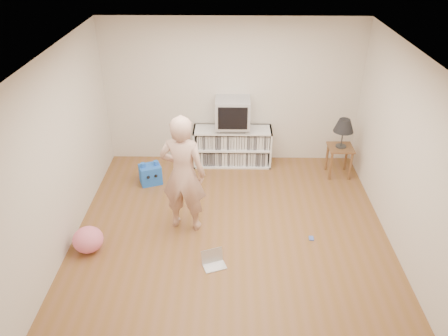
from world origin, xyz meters
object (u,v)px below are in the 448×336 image
table_lamp (344,126)px  laptop (213,261)px  person (183,174)px  plush_blue (150,174)px  plush_pink (88,240)px  media_unit (232,146)px  side_table (340,154)px  crt_tv (233,112)px  dvd_deck (233,127)px

table_lamp → laptop: size_ratio=1.46×
table_lamp → person: (-2.55, -1.52, -0.05)m
plush_blue → plush_pink: 1.84m
table_lamp → plush_blue: (-3.26, -0.34, -0.77)m
media_unit → plush_blue: media_unit is taller
side_table → crt_tv: bearing=168.9°
crt_tv → laptop: 2.89m
media_unit → dvd_deck: (0.00, -0.02, 0.39)m
media_unit → dvd_deck: size_ratio=3.11×
dvd_deck → plush_blue: 1.66m
table_lamp → crt_tv: bearing=168.9°
dvd_deck → person: 2.02m
laptop → plush_pink: 1.74m
media_unit → crt_tv: crt_tv is taller
crt_tv → table_lamp: size_ratio=1.17×
laptop → plush_blue: bearing=99.3°
crt_tv → laptop: crt_tv is taller
person → plush_pink: (-1.28, -0.56, -0.71)m
person → plush_pink: bearing=34.6°
crt_tv → plush_blue: (-1.40, -0.70, -0.85)m
plush_pink → dvd_deck: bearing=51.3°
media_unit → plush_blue: 1.58m
laptop → plush_blue: (-1.15, 2.01, 0.12)m
side_table → plush_blue: bearing=-174.1°
crt_tv → plush_blue: bearing=-153.3°
crt_tv → laptop: bearing=-95.3°
crt_tv → laptop: (-0.25, -2.71, -0.97)m
laptop → person: bearing=97.6°
person → media_unit: bearing=-99.0°
side_table → table_lamp: 0.53m
dvd_deck → crt_tv: size_ratio=0.75×
media_unit → side_table: (1.86, -0.39, 0.07)m
plush_blue → plush_pink: bearing=-129.4°
laptop → side_table: bearing=27.5°
dvd_deck → side_table: 1.93m
plush_blue → crt_tv: bearing=5.4°
crt_tv → person: 2.01m
person → plush_pink: person is taller
person → laptop: (0.44, -0.82, -0.83)m
dvd_deck → table_lamp: 1.91m
dvd_deck → crt_tv: bearing=-90.0°
table_lamp → laptop: bearing=-132.0°
plush_blue → media_unit: bearing=6.0°
laptop → plush_blue: plush_blue is taller
crt_tv → person: bearing=-110.0°
plush_pink → person: bearing=23.8°
crt_tv → laptop: size_ratio=1.71×
table_lamp → plush_pink: size_ratio=1.25×
side_table → table_lamp: size_ratio=1.07×
person → side_table: bearing=-138.4°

